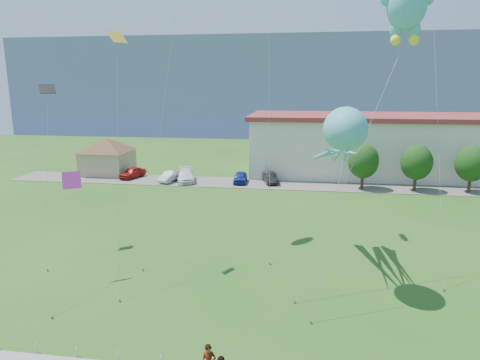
# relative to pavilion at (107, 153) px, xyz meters

# --- Properties ---
(ground) EXTENTS (160.00, 160.00, 0.00)m
(ground) POSITION_rel_pavilion_xyz_m (24.00, -38.00, -3.02)
(ground) COLOR #205116
(ground) RESTS_ON ground
(parking_strip) EXTENTS (70.00, 6.00, 0.06)m
(parking_strip) POSITION_rel_pavilion_xyz_m (24.00, -3.00, -2.99)
(parking_strip) COLOR #59544C
(parking_strip) RESTS_ON ground
(hill_ridge) EXTENTS (160.00, 50.00, 25.00)m
(hill_ridge) POSITION_rel_pavilion_xyz_m (24.00, 82.00, 9.48)
(hill_ridge) COLOR slate
(hill_ridge) RESTS_ON ground
(pavilion) EXTENTS (9.20, 9.20, 5.00)m
(pavilion) POSITION_rel_pavilion_xyz_m (0.00, 0.00, 0.00)
(pavilion) COLOR tan
(pavilion) RESTS_ON ground
(warehouse) EXTENTS (61.00, 15.00, 8.20)m
(warehouse) POSITION_rel_pavilion_xyz_m (50.00, 6.00, 1.10)
(warehouse) COLOR beige
(warehouse) RESTS_ON ground
(tree_near) EXTENTS (3.60, 3.60, 5.47)m
(tree_near) POSITION_rel_pavilion_xyz_m (34.00, -4.00, 0.36)
(tree_near) COLOR #3F2B19
(tree_near) RESTS_ON ground
(tree_mid) EXTENTS (3.60, 3.60, 5.47)m
(tree_mid) POSITION_rel_pavilion_xyz_m (40.00, -4.00, 0.36)
(tree_mid) COLOR #3F2B19
(tree_mid) RESTS_ON ground
(tree_far) EXTENTS (3.60, 3.60, 5.47)m
(tree_far) POSITION_rel_pavilion_xyz_m (46.00, -4.00, 0.36)
(tree_far) COLOR #3F2B19
(tree_far) RESTS_ON ground
(parked_car_red) EXTENTS (2.92, 4.53, 1.44)m
(parked_car_red) POSITION_rel_pavilion_xyz_m (4.47, -2.28, -2.25)
(parked_car_red) COLOR #A61814
(parked_car_red) RESTS_ON parking_strip
(parked_car_silver) EXTENTS (2.17, 4.20, 1.32)m
(parked_car_silver) POSITION_rel_pavilion_xyz_m (10.11, -3.65, -2.30)
(parked_car_silver) COLOR #B9B8BF
(parked_car_silver) RESTS_ON parking_strip
(parked_car_white) EXTENTS (3.48, 5.63, 1.52)m
(parked_car_white) POSITION_rel_pavilion_xyz_m (12.12, -3.21, -2.20)
(parked_car_white) COLOR white
(parked_car_white) RESTS_ON parking_strip
(parked_car_blue) EXTENTS (1.91, 4.14, 1.38)m
(parked_car_blue) POSITION_rel_pavilion_xyz_m (19.16, -2.96, -2.28)
(parked_car_blue) COLOR navy
(parked_car_blue) RESTS_ON parking_strip
(parked_car_black) EXTENTS (2.44, 4.29, 1.34)m
(parked_car_black) POSITION_rel_pavilion_xyz_m (22.92, -2.63, -2.29)
(parked_car_black) COLOR black
(parked_car_black) RESTS_ON parking_strip
(octopus_kite) EXTENTS (2.97, 11.54, 10.95)m
(octopus_kite) POSITION_rel_pavilion_xyz_m (29.26, -29.00, 5.85)
(octopus_kite) COLOR teal
(octopus_kite) RESTS_ON ground
(small_kite_pink) EXTENTS (2.03, 6.02, 6.76)m
(small_kite_pink) POSITION_rel_pavilion_xyz_m (12.81, -31.62, 2.72)
(small_kite_pink) COLOR #CF2E9E
(small_kite_pink) RESTS_ON ground
(small_kite_black) EXTENTS (2.94, 6.17, 12.29)m
(small_kite_black) POSITION_rel_pavilion_xyz_m (8.34, -26.16, 7.44)
(small_kite_black) COLOR black
(small_kite_black) RESTS_ON ground
(small_kite_yellow) EXTENTS (2.59, 6.70, 15.58)m
(small_kite_yellow) POSITION_rel_pavilion_xyz_m (15.19, -29.00, 10.12)
(small_kite_yellow) COLOR gold
(small_kite_yellow) RESTS_ON ground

